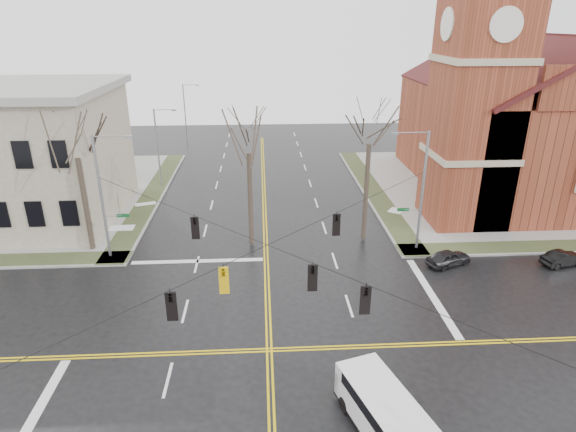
{
  "coord_description": "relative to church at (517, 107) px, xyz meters",
  "views": [
    {
      "loc": [
        -0.22,
        -21.01,
        16.28
      ],
      "look_at": [
        1.35,
        6.0,
        5.24
      ],
      "focal_mm": 30.0,
      "sensor_mm": 36.0,
      "label": 1
    }
  ],
  "objects": [
    {
      "name": "ground",
      "position": [
        -24.76,
        -24.78,
        -8.43
      ],
      "size": [
        120.0,
        120.0,
        0.0
      ],
      "primitive_type": "plane",
      "color": "black",
      "rests_on": "ground"
    },
    {
      "name": "sidewalks",
      "position": [
        -24.76,
        -24.78,
        -8.36
      ],
      "size": [
        80.0,
        80.0,
        0.17
      ],
      "color": "gray",
      "rests_on": "ground"
    },
    {
      "name": "road_markings",
      "position": [
        -24.76,
        -24.78,
        -8.43
      ],
      "size": [
        100.0,
        100.0,
        0.01
      ],
      "color": "gold",
      "rests_on": "ground"
    },
    {
      "name": "church",
      "position": [
        0.0,
        0.0,
        0.0
      ],
      "size": [
        24.28,
        27.48,
        27.5
      ],
      "color": "maroon",
      "rests_on": "ground"
    },
    {
      "name": "civic_building_a",
      "position": [
        -46.76,
        -4.78,
        -2.93
      ],
      "size": [
        18.0,
        14.0,
        11.0
      ],
      "primitive_type": "cube",
      "color": "gray",
      "rests_on": "ground"
    },
    {
      "name": "signal_pole_ne",
      "position": [
        -13.44,
        -13.28,
        -3.48
      ],
      "size": [
        2.75,
        0.22,
        9.0
      ],
      "color": "gray",
      "rests_on": "ground"
    },
    {
      "name": "signal_pole_nw",
      "position": [
        -36.09,
        -13.28,
        -3.48
      ],
      "size": [
        2.75,
        0.22,
        9.0
      ],
      "color": "gray",
      "rests_on": "ground"
    },
    {
      "name": "span_wires",
      "position": [
        -24.76,
        -24.78,
        -2.23
      ],
      "size": [
        23.02,
        23.02,
        0.03
      ],
      "color": "black",
      "rests_on": "ground"
    },
    {
      "name": "traffic_signals",
      "position": [
        -24.76,
        -25.45,
        -2.98
      ],
      "size": [
        8.21,
        8.26,
        1.3
      ],
      "color": "black",
      "rests_on": "ground"
    },
    {
      "name": "streetlight_north_a",
      "position": [
        -35.42,
        3.22,
        -3.97
      ],
      "size": [
        2.3,
        0.2,
        8.0
      ],
      "color": "gray",
      "rests_on": "ground"
    },
    {
      "name": "streetlight_north_b",
      "position": [
        -35.42,
        23.22,
        -3.97
      ],
      "size": [
        2.3,
        0.2,
        8.0
      ],
      "color": "gray",
      "rests_on": "ground"
    },
    {
      "name": "cargo_van",
      "position": [
        -20.16,
        -30.44,
        -7.23
      ],
      "size": [
        3.54,
        5.69,
        2.03
      ],
      "rotation": [
        0.0,
        0.0,
        0.3
      ],
      "color": "white",
      "rests_on": "ground"
    },
    {
      "name": "parked_car_a",
      "position": [
        -11.77,
        -15.91,
        -7.86
      ],
      "size": [
        3.63,
        2.53,
        1.15
      ],
      "primitive_type": "imported",
      "rotation": [
        0.0,
        0.0,
        1.96
      ],
      "color": "black",
      "rests_on": "ground"
    },
    {
      "name": "parked_car_b",
      "position": [
        -3.6,
        -16.4,
        -7.9
      ],
      "size": [
        3.41,
        1.9,
        1.07
      ],
      "primitive_type": "imported",
      "rotation": [
        0.0,
        0.0,
        1.82
      ],
      "color": "black",
      "rests_on": "ground"
    },
    {
      "name": "tree_nw_far",
      "position": [
        -37.95,
        -11.99,
        -0.74
      ],
      "size": [
        4.0,
        4.0,
        10.61
      ],
      "color": "#342C21",
      "rests_on": "ground"
    },
    {
      "name": "tree_nw_near",
      "position": [
        -25.85,
        -11.71,
        -0.61
      ],
      "size": [
        4.0,
        4.0,
        10.79
      ],
      "color": "#342C21",
      "rests_on": "ground"
    },
    {
      "name": "tree_ne",
      "position": [
        -16.97,
        -11.32,
        -0.13
      ],
      "size": [
        4.0,
        4.0,
        11.48
      ],
      "color": "#342C21",
      "rests_on": "ground"
    }
  ]
}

